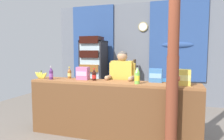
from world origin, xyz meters
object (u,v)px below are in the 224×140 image
at_px(plastic_lawn_chair, 161,93).
at_px(drink_fridge, 93,67).
at_px(timber_post, 173,60).
at_px(soda_bottle_iced_tea, 69,73).
at_px(soda_bottle_lime_soda, 137,76).
at_px(soda_bottle_cola, 94,75).
at_px(snack_box_biscuit, 156,75).
at_px(snack_box_instant_noodle, 184,77).
at_px(shopkeeper, 122,81).
at_px(bottle_shelf_rack, 127,81).
at_px(snack_box_wafer, 83,73).
at_px(banana_bunch, 41,75).
at_px(soda_bottle_grape_soda, 51,74).
at_px(stall_counter, 109,105).

bearing_deg(plastic_lawn_chair, drink_fridge, 169.46).
xyz_separation_m(timber_post, plastic_lawn_chair, (-0.29, 2.10, -0.89)).
bearing_deg(soda_bottle_iced_tea, soda_bottle_lime_soda, -10.59).
xyz_separation_m(timber_post, soda_bottle_cola, (-1.34, 0.39, -0.30)).
bearing_deg(snack_box_biscuit, snack_box_instant_noodle, -22.04).
bearing_deg(shopkeeper, bottle_shelf_rack, 100.93).
xyz_separation_m(shopkeeper, snack_box_wafer, (-0.65, -0.34, 0.15)).
relative_size(shopkeeper, snack_box_wafer, 6.47).
bearing_deg(plastic_lawn_chair, snack_box_biscuit, -89.71).
bearing_deg(snack_box_instant_noodle, soda_bottle_lime_soda, -173.12).
height_order(plastic_lawn_chair, snack_box_biscuit, snack_box_biscuit).
xyz_separation_m(timber_post, shopkeeper, (-0.93, 0.76, -0.43)).
xyz_separation_m(plastic_lawn_chair, snack_box_instant_noodle, (0.45, -1.75, 0.61)).
distance_m(shopkeeper, snack_box_biscuit, 0.70).
height_order(timber_post, soda_bottle_lime_soda, timber_post).
bearing_deg(banana_bunch, soda_bottle_lime_soda, -1.58).
bearing_deg(drink_fridge, soda_bottle_lime_soda, -52.35).
distance_m(shopkeeper, soda_bottle_grape_soda, 1.33).
height_order(drink_fridge, shopkeeper, drink_fridge).
xyz_separation_m(bottle_shelf_rack, soda_bottle_grape_soda, (-0.86, -2.40, 0.43)).
bearing_deg(banana_bunch, plastic_lawn_chair, 40.19).
distance_m(drink_fridge, soda_bottle_lime_soda, 2.78).
bearing_deg(banana_bunch, soda_bottle_cola, 4.32).
height_order(soda_bottle_iced_tea, banana_bunch, soda_bottle_iced_tea).
relative_size(soda_bottle_cola, banana_bunch, 0.79).
bearing_deg(soda_bottle_lime_soda, stall_counter, -179.87).
bearing_deg(soda_bottle_lime_soda, soda_bottle_grape_soda, 179.44).
bearing_deg(bottle_shelf_rack, banana_bunch, -115.10).
bearing_deg(snack_box_biscuit, stall_counter, -160.12).
distance_m(bottle_shelf_rack, soda_bottle_iced_tea, 2.28).
xyz_separation_m(soda_bottle_iced_tea, snack_box_wafer, (0.33, -0.09, 0.02)).
bearing_deg(bottle_shelf_rack, stall_counter, -83.30).
bearing_deg(bottle_shelf_rack, timber_post, -64.17).
height_order(drink_fridge, plastic_lawn_chair, drink_fridge).
relative_size(soda_bottle_cola, snack_box_instant_noodle, 0.91).
relative_size(plastic_lawn_chair, shopkeeper, 0.57).
distance_m(timber_post, plastic_lawn_chair, 2.30).
relative_size(plastic_lawn_chair, soda_bottle_iced_tea, 3.82).
height_order(shopkeeper, snack_box_instant_noodle, shopkeeper).
distance_m(snack_box_biscuit, banana_bunch, 2.13).
height_order(bottle_shelf_rack, soda_bottle_cola, bottle_shelf_rack).
height_order(soda_bottle_lime_soda, snack_box_instant_noodle, soda_bottle_lime_soda).
height_order(bottle_shelf_rack, soda_bottle_grape_soda, bottle_shelf_rack).
relative_size(plastic_lawn_chair, banana_bunch, 3.07).
height_order(soda_bottle_lime_soda, snack_box_wafer, soda_bottle_lime_soda).
distance_m(snack_box_wafer, banana_bunch, 0.83).
bearing_deg(soda_bottle_cola, soda_bottle_lime_soda, -9.33).
height_order(drink_fridge, snack_box_wafer, drink_fridge).
bearing_deg(snack_box_wafer, snack_box_biscuit, 4.39).
height_order(bottle_shelf_rack, soda_bottle_iced_tea, bottle_shelf_rack).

